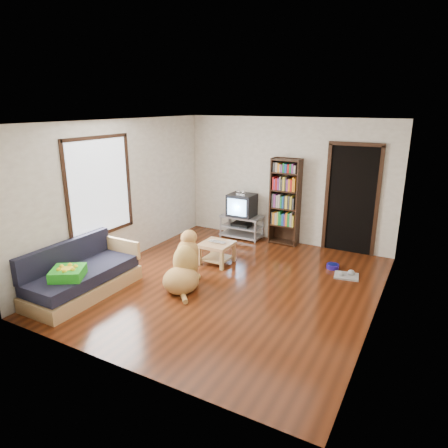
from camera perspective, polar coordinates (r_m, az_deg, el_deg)
The scene contains 18 objects.
ground at distance 6.65m, azimuth 0.84°, elevation -8.58°, with size 5.00×5.00×0.00m, color #55220E.
ceiling at distance 6.01m, azimuth 0.95°, elevation 14.42°, with size 5.00×5.00×0.00m, color white.
wall_back at distance 8.44m, azimuth 8.89°, elevation 6.04°, with size 4.50×4.50×0.00m, color silver.
wall_front at distance 4.26m, azimuth -15.08°, elevation -5.16°, with size 4.50×4.50×0.00m, color silver.
wall_left at distance 7.49m, azimuth -14.55°, elevation 4.33°, with size 5.00×5.00×0.00m, color silver.
wall_right at distance 5.56m, azimuth 21.84°, elevation -0.63°, with size 5.00×5.00×0.00m, color silver.
green_cushion at distance 6.26m, azimuth -21.41°, elevation -6.56°, with size 0.44×0.44×0.15m, color green.
laptop at distance 7.31m, azimuth -1.16°, elevation -2.68°, with size 0.31×0.20×0.02m, color silver.
dog_bowl at distance 7.49m, azimuth 15.27°, elevation -5.85°, with size 0.22×0.22×0.08m, color navy.
grey_rag at distance 7.22m, azimuth 17.09°, elevation -7.11°, with size 0.40×0.32×0.03m, color #9A9A9A.
window at distance 7.10m, azimuth -17.31°, elevation 5.08°, with size 0.03×1.46×1.70m.
doorway at distance 8.11m, azimuth 17.78°, elevation 3.69°, with size 1.03×0.05×2.19m.
tv_stand at distance 8.81m, azimuth 2.53°, elevation -0.23°, with size 0.90×0.45×0.50m.
crt_tv at distance 8.70m, azimuth 2.63°, elevation 2.79°, with size 0.55×0.52×0.58m.
bookshelf at distance 8.34m, azimuth 8.75°, elevation 3.81°, with size 0.60×0.30×1.80m.
sofa at distance 6.64m, azimuth -19.61°, elevation -7.20°, with size 0.80×1.80×0.80m.
coffee_table at distance 7.38m, azimuth -1.04°, elevation -3.58°, with size 0.55×0.55×0.40m.
dog at distance 6.48m, azimuth -5.68°, elevation -6.14°, with size 0.70×1.04×0.92m.
Camera 1 is at (2.80, -5.31, 2.86)m, focal length 32.00 mm.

